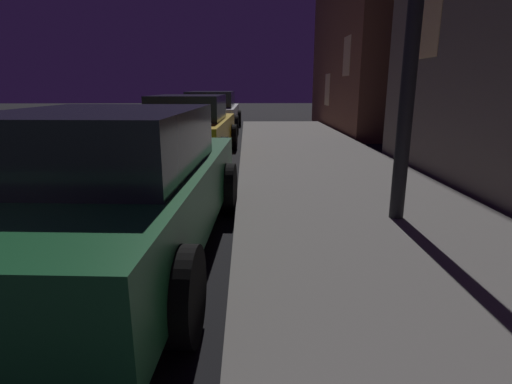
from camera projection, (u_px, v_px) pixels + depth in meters
The scene contains 3 objects.
car_green at pixel (111, 186), 3.84m from camera, with size 2.32×4.59×1.43m.
car_yellow_cab at pixel (190, 128), 9.18m from camera, with size 2.09×4.29×1.43m.
car_white at pixel (212, 111), 15.01m from camera, with size 2.12×4.59×1.43m.
Camera 1 is at (4.15, 0.54, 1.64)m, focal length 28.28 mm.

